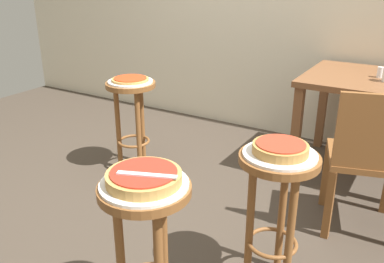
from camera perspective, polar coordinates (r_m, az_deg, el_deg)
The scene contains 14 objects.
ground_plane at distance 2.64m, azimuth -3.69°, elevation -10.56°, with size 6.00×6.00×0.00m, color #42382D.
stool_foreground at distance 1.62m, azimuth -6.37°, elevation -13.13°, with size 0.35×0.35×0.67m.
serving_plate_foreground at distance 1.52m, azimuth -6.67°, elevation -7.26°, with size 0.33×0.33×0.01m, color white.
pizza_foreground at distance 1.51m, azimuth -6.71°, elevation -6.32°, with size 0.28×0.28×0.05m.
stool_middle at distance 1.87m, azimuth 11.67°, elevation -8.40°, with size 0.35×0.35×0.67m.
serving_plate_middle at distance 1.78m, azimuth 12.13°, elevation -3.12°, with size 0.32×0.32×0.01m, color silver.
pizza_middle at distance 1.77m, azimuth 12.20°, elevation -2.28°, with size 0.24×0.24×0.05m.
stool_leftside at distance 2.97m, azimuth -8.37°, elevation 3.36°, with size 0.35×0.35×0.67m.
serving_plate_leftside at distance 2.92m, azimuth -8.57°, elevation 6.90°, with size 0.31×0.31×0.01m, color silver.
pizza_leftside at distance 2.91m, azimuth -8.59°, elevation 7.20°, with size 0.26×0.26×0.02m.
dining_table at distance 3.08m, azimuth 24.03°, elevation 4.86°, with size 0.93×0.79×0.73m.
condiment_shaker at distance 3.06m, azimuth 24.71°, elevation 7.50°, with size 0.04×0.04×0.07m, color white.
wooden_chair at distance 2.41m, azimuth 23.36°, elevation -3.27°, with size 0.50×0.50×0.85m.
pizza_server_knife at distance 1.47m, azimuth -6.30°, elevation -6.01°, with size 0.22×0.02×0.01m, color silver.
Camera 1 is at (1.30, -1.82, 1.41)m, focal length 38.34 mm.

